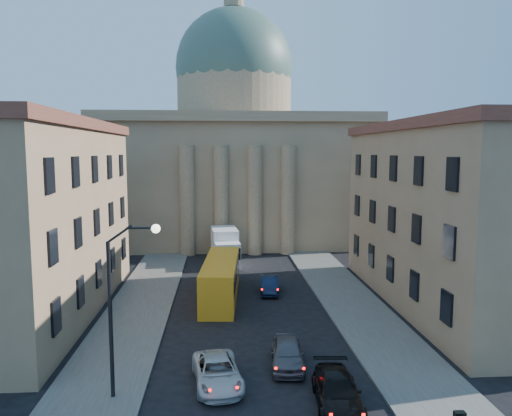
# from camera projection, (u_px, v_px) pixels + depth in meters

# --- Properties ---
(sidewalk_left) EXTENTS (5.00, 60.00, 0.15)m
(sidewalk_left) POSITION_uv_depth(u_px,v_px,m) (129.00, 328.00, 34.77)
(sidewalk_left) COLOR #4F4E49
(sidewalk_left) RESTS_ON ground
(sidewalk_right) EXTENTS (5.00, 60.00, 0.15)m
(sidewalk_right) POSITION_uv_depth(u_px,v_px,m) (368.00, 322.00, 35.98)
(sidewalk_right) COLOR #4F4E49
(sidewalk_right) RESTS_ON ground
(church) EXTENTS (68.02, 28.76, 36.60)m
(church) POSITION_uv_depth(u_px,v_px,m) (235.00, 154.00, 71.16)
(church) COLOR #7F684E
(church) RESTS_ON ground
(building_left) EXTENTS (11.60, 26.60, 14.70)m
(building_left) POSITION_uv_depth(u_px,v_px,m) (21.00, 217.00, 37.30)
(building_left) COLOR #9E7D5C
(building_left) RESTS_ON ground
(building_right) EXTENTS (11.60, 26.60, 14.70)m
(building_right) POSITION_uv_depth(u_px,v_px,m) (460.00, 213.00, 39.71)
(building_right) COLOR #9E7D5C
(building_right) RESTS_ON ground
(street_lamp) EXTENTS (2.62, 0.44, 8.83)m
(street_lamp) POSITION_uv_depth(u_px,v_px,m) (121.00, 296.00, 24.38)
(street_lamp) COLOR black
(street_lamp) RESTS_ON ground
(car_left_mid) EXTENTS (3.00, 5.39, 1.43)m
(car_left_mid) POSITION_uv_depth(u_px,v_px,m) (217.00, 372.00, 26.33)
(car_left_mid) COLOR silver
(car_left_mid) RESTS_ON ground
(car_right_mid) EXTENTS (2.53, 5.41, 1.53)m
(car_right_mid) POSITION_uv_depth(u_px,v_px,m) (337.00, 392.00, 24.07)
(car_right_mid) COLOR black
(car_right_mid) RESTS_ON ground
(car_right_far) EXTENTS (2.27, 4.78, 1.58)m
(car_right_far) POSITION_uv_depth(u_px,v_px,m) (287.00, 353.00, 28.65)
(car_right_far) COLOR #515056
(car_right_far) RESTS_ON ground
(car_right_distant) EXTENTS (1.95, 4.45, 1.42)m
(car_right_distant) POSITION_uv_depth(u_px,v_px,m) (270.00, 285.00, 43.51)
(car_right_distant) COLOR black
(car_right_distant) RESTS_ON ground
(city_bus) EXTENTS (3.47, 11.80, 3.28)m
(city_bus) POSITION_uv_depth(u_px,v_px,m) (221.00, 278.00, 41.80)
(city_bus) COLOR orange
(city_bus) RESTS_ON ground
(box_truck) EXTENTS (3.25, 7.02, 3.74)m
(box_truck) POSITION_uv_depth(u_px,v_px,m) (225.00, 247.00, 54.87)
(box_truck) COLOR white
(box_truck) RESTS_ON ground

